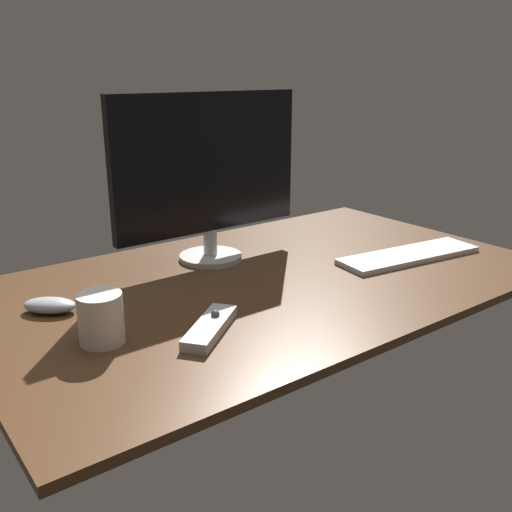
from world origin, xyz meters
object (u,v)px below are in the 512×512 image
object	(u,v)px
keyboard	(409,255)
computer_mouse	(50,305)
monitor	(208,171)
media_remote	(210,327)
coffee_mug	(101,319)

from	to	relation	value
keyboard	computer_mouse	distance (cm)	94.27
monitor	keyboard	xyz separation A→B (cm)	(44.66, -31.95, -23.61)
monitor	keyboard	world-z (taller)	monitor
computer_mouse	media_remote	distance (cm)	36.52
media_remote	monitor	bearing A→B (deg)	19.34
media_remote	coffee_mug	world-z (taller)	coffee_mug
keyboard	media_remote	distance (cm)	69.79
monitor	computer_mouse	world-z (taller)	monitor
monitor	keyboard	bearing A→B (deg)	-36.13
monitor	coffee_mug	size ratio (longest dim) A/B	5.54
keyboard	media_remote	xyz separation A→B (cm)	(-69.48, -6.49, 0.43)
keyboard	coffee_mug	bearing A→B (deg)	-174.04
media_remote	keyboard	bearing A→B (deg)	-32.47
monitor	computer_mouse	bearing A→B (deg)	-169.29
computer_mouse	keyboard	bearing A→B (deg)	29.11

